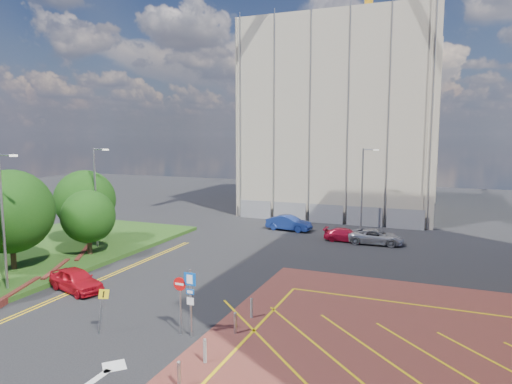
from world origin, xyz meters
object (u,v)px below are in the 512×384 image
Objects in this scene: sign_cluster at (186,295)px; car_red_left at (76,280)px; car_blue_back at (289,223)px; tree_b at (10,211)px; car_red_back at (346,235)px; tree_d at (85,200)px; warning_sign at (102,305)px; tree_c at (88,216)px; lamp_back at (363,186)px; car_silver_back at (376,237)px; lamp_left_far at (96,193)px; lamp_left_near at (3,216)px.

sign_cluster reaches higher than car_red_left.
car_red_left is at bearing 169.13° from car_blue_back.
car_red_left is (6.50, -1.18, -3.55)m from tree_b.
car_red_back is at bearing 42.86° from tree_b.
tree_d reaches higher than warning_sign.
lamp_back is (17.58, 18.00, 1.17)m from tree_c.
tree_d reaches higher than car_silver_back.
car_red_left is (4.50, -6.18, -2.51)m from tree_c.
lamp_left_far reaches higher than tree_b.
car_blue_back is (13.98, 12.18, -3.14)m from tree_d.
lamp_left_far reaches higher than car_silver_back.
lamp_left_near reaches higher than warning_sign.
car_blue_back is (-2.81, 24.19, -1.23)m from sign_cluster.
car_red_back is at bearing 81.48° from sign_cluster.
lamp_back reaches higher than car_red_left.
tree_b is at bearing 155.90° from warning_sign.
tree_c is at bearing 134.13° from warning_sign.
lamp_left_near is (4.08, -11.00, 0.79)m from tree_d.
lamp_left_far is at bearing 143.93° from car_blue_back.
lamp_left_far reaches higher than tree_d.
car_red_back is at bearing 73.27° from warning_sign.
lamp_back is 27.38m from sign_cluster.
car_red_left is 0.87× the size of car_silver_back.
tree_d is at bearing 144.42° from sign_cluster.
car_blue_back is (11.90, 13.18, -3.93)m from lamp_left_far.
tree_d is at bearing 154.32° from lamp_left_far.
tree_d is 2.70× the size of warning_sign.
car_red_left is at bearing -53.94° from tree_c.
tree_c is at bearing 150.13° from car_blue_back.
tree_c is 0.81× the size of tree_d.
car_blue_back is 1.14× the size of car_red_back.
car_silver_back is at bearing -22.20° from car_red_left.
car_blue_back is (6.48, 21.36, 0.04)m from car_red_left.
lamp_left_near is 5.55m from car_red_left.
warning_sign is (9.03, -2.42, -3.23)m from lamp_left_near.
lamp_back is at bearing 75.26° from warning_sign.
tree_c is 2.18× the size of warning_sign.
tree_c is 0.61× the size of lamp_left_near.
tree_b is at bearing -98.77° from lamp_left_far.
tree_d is at bearing 97.13° from tree_b.
lamp_left_far is 2.07× the size of car_red_back.
tree_b reaches higher than tree_c.
sign_cluster is 0.72× the size of car_blue_back.
lamp_back is at bearing 82.03° from sign_cluster.
sign_cluster is at bearing 20.78° from warning_sign.
sign_cluster is 0.83× the size of car_red_back.
lamp_left_far is 1.81× the size of car_blue_back.
car_red_left is at bearing -10.29° from tree_b.
car_red_left is (5.42, -8.18, -3.98)m from lamp_left_far.
lamp_left_near is 28.00m from car_silver_back.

